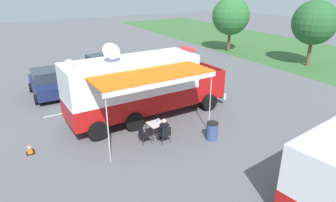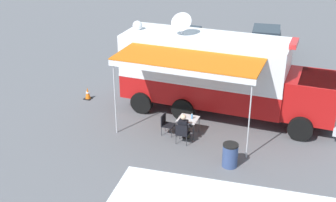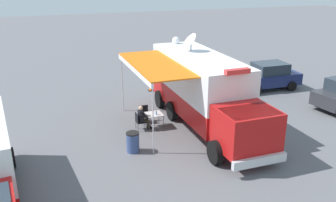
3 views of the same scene
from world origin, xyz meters
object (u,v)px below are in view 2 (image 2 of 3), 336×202
Objects in this scene: command_truck at (220,73)px; car_behind_truck at (182,44)px; water_bottle at (192,116)px; folding_chair_at_table at (182,132)px; folding_table at (188,120)px; traffic_cone at (88,93)px; trash_bin at (230,155)px; car_far_corner at (265,42)px; folding_chair_beside_table at (166,123)px; seated_responder at (184,127)px.

command_truck is 7.83m from car_behind_truck.
folding_chair_at_table is at bearing -5.57° from water_bottle.
folding_table reaches higher than traffic_cone.
folding_table is at bearing -126.25° from trash_bin.
water_bottle is at bearing 174.43° from folding_chair_at_table.
command_truck is 16.47× the size of traffic_cone.
car_far_corner is (-9.78, 6.60, 0.60)m from traffic_cone.
command_truck reaches higher than folding_chair_beside_table.
command_truck is 42.66× the size of water_bottle.
command_truck is 3.57m from folding_chair_at_table.
car_far_corner reaches higher than folding_chair_beside_table.
car_behind_truck is 5.10m from car_far_corner.
trash_bin is 1.57× the size of traffic_cone.
water_bottle reaches higher than trash_bin.
folding_table is 9.64m from car_behind_truck.
command_truck is 3.34m from seated_responder.
water_bottle is 9.63m from car_behind_truck.
folding_chair_beside_table is (2.72, -1.44, -1.43)m from command_truck.
car_behind_truck is (-10.56, -5.90, 0.42)m from trash_bin.
water_bottle is 6.06m from traffic_cone.
traffic_cone is at bearing -109.87° from seated_responder.
folding_table is at bearing -174.71° from seated_responder.
traffic_cone is at bearing -104.48° from folding_table.
car_behind_truck reaches higher than seated_responder.
folding_chair_beside_table is at bearing -27.94° from command_truck.
folding_table is at bearing -175.58° from folding_chair_at_table.
seated_responder is (-0.19, -0.01, 0.14)m from folding_chair_at_table.
trash_bin is 12.98m from car_far_corner.
folding_table is at bearing 109.01° from folding_chair_beside_table.
seated_responder reaches higher than folding_table.
trash_bin is at bearing 68.60° from traffic_cone.
car_far_corner reaches higher than trash_bin.
folding_table is at bearing -65.71° from water_bottle.
command_truck is 2.27× the size of car_behind_truck.
command_truck reaches higher than seated_responder.
car_far_corner is (-2.34, 4.53, 0.00)m from car_behind_truck.
folding_chair_at_table is at bearing 1.62° from seated_responder.
command_truck is 6.60m from traffic_cone.
command_truck is at bearing 169.32° from water_bottle.
folding_chair_at_table is 0.21× the size of car_behind_truck.
folding_table is 3.67× the size of water_bottle.
water_bottle is 0.71m from seated_responder.
car_far_corner is (-12.05, 0.81, 0.37)m from folding_chair_at_table.
command_truck is 10.50× the size of trash_bin.
folding_chair_beside_table is (-0.51, -0.91, 0.00)m from folding_chair_at_table.
seated_responder is 0.30× the size of car_behind_truck.
trash_bin is at bearing 68.84° from folding_chair_at_table.
folding_chair_beside_table is 5.19m from traffic_cone.
seated_responder is 10.23m from car_behind_truck.
water_bottle reaches higher than folding_chair_at_table.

